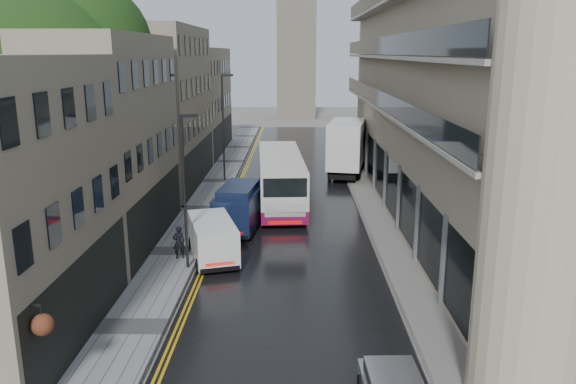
# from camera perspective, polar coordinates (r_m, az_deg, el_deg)

# --- Properties ---
(road) EXTENTS (9.00, 85.00, 0.02)m
(road) POSITION_cam_1_polar(r_m,az_deg,el_deg) (37.32, 0.28, -1.83)
(road) COLOR black
(road) RESTS_ON ground
(left_sidewalk) EXTENTS (2.70, 85.00, 0.12)m
(left_sidewalk) POSITION_cam_1_polar(r_m,az_deg,el_deg) (37.80, -8.62, -1.70)
(left_sidewalk) COLOR gray
(left_sidewalk) RESTS_ON ground
(right_sidewalk) EXTENTS (1.80, 85.00, 0.12)m
(right_sidewalk) POSITION_cam_1_polar(r_m,az_deg,el_deg) (37.67, 8.53, -1.76)
(right_sidewalk) COLOR slate
(right_sidewalk) RESTS_ON ground
(old_shop_row) EXTENTS (4.50, 56.00, 12.00)m
(old_shop_row) POSITION_cam_1_polar(r_m,az_deg,el_deg) (39.83, -13.53, 7.58)
(old_shop_row) COLOR gray
(old_shop_row) RESTS_ON ground
(modern_block) EXTENTS (8.00, 40.00, 14.00)m
(modern_block) POSITION_cam_1_polar(r_m,az_deg,el_deg) (36.00, 17.09, 8.31)
(modern_block) COLOR tan
(modern_block) RESTS_ON ground
(tree_near) EXTENTS (10.56, 10.56, 13.89)m
(tree_near) POSITION_cam_1_polar(r_m,az_deg,el_deg) (31.30, -23.52, 6.90)
(tree_near) COLOR black
(tree_near) RESTS_ON ground
(tree_far) EXTENTS (9.24, 9.24, 12.46)m
(tree_far) POSITION_cam_1_polar(r_m,az_deg,el_deg) (43.41, -16.15, 8.22)
(tree_far) COLOR black
(tree_far) RESTS_ON ground
(cream_bus) EXTENTS (3.64, 12.59, 3.39)m
(cream_bus) POSITION_cam_1_polar(r_m,az_deg,el_deg) (35.16, -2.63, 0.04)
(cream_bus) COLOR silver
(cream_bus) RESTS_ON road
(white_lorry) EXTENTS (4.24, 9.20, 4.65)m
(white_lorry) POSITION_cam_1_polar(r_m,az_deg,el_deg) (46.08, 4.28, 4.16)
(white_lorry) COLOR white
(white_lorry) RESTS_ON road
(white_van) EXTENTS (3.20, 4.99, 2.09)m
(white_van) POSITION_cam_1_polar(r_m,az_deg,el_deg) (26.91, -9.11, -6.00)
(white_van) COLOR white
(white_van) RESTS_ON road
(navy_van) EXTENTS (2.80, 5.67, 2.78)m
(navy_van) POSITION_cam_1_polar(r_m,az_deg,el_deg) (31.72, -7.39, -2.19)
(navy_van) COLOR #0E1733
(navy_van) RESTS_ON road
(pedestrian) EXTENTS (0.72, 0.61, 1.68)m
(pedestrian) POSITION_cam_1_polar(r_m,az_deg,el_deg) (28.67, -11.03, -5.04)
(pedestrian) COLOR black
(pedestrian) RESTS_ON left_sidewalk
(lamp_post_near) EXTENTS (0.83, 0.50, 7.32)m
(lamp_post_near) POSITION_cam_1_polar(r_m,az_deg,el_deg) (26.60, -10.47, -0.18)
(lamp_post_near) COLOR black
(lamp_post_near) RESTS_ON left_sidewalk
(lamp_post_far) EXTENTS (0.96, 0.32, 8.39)m
(lamp_post_far) POSITION_cam_1_polar(r_m,az_deg,el_deg) (45.20, -6.60, 6.44)
(lamp_post_far) COLOR black
(lamp_post_far) RESTS_ON left_sidewalk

